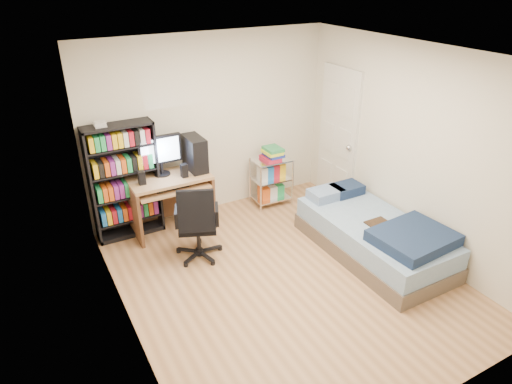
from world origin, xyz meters
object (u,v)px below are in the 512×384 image
media_shelf (124,180)px  office_chair (198,235)px  computer_desk (176,179)px  bed (375,236)px

media_shelf → office_chair: size_ratio=1.61×
computer_desk → office_chair: size_ratio=1.33×
office_chair → media_shelf: bearing=143.7°
media_shelf → computer_desk: bearing=-9.9°
computer_desk → bed: 2.66m
media_shelf → office_chair: 1.22m
bed → computer_desk: bearing=135.8°
media_shelf → office_chair: (0.58, -0.97, -0.47)m
media_shelf → office_chair: media_shelf is taller
computer_desk → bed: size_ratio=0.65×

